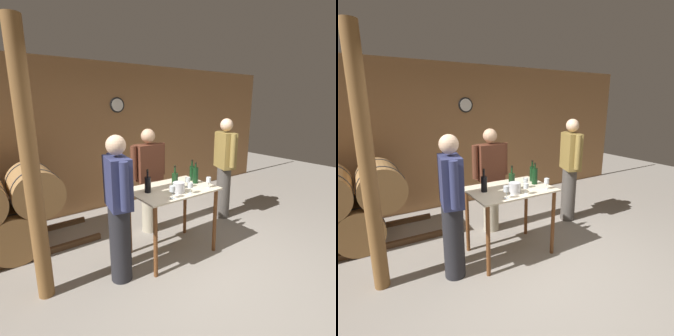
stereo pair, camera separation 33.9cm
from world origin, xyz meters
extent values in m
plane|color=gray|center=(0.00, 0.00, 0.00)|extent=(14.00, 14.00, 0.00)
cube|color=#996B42|center=(0.00, 2.79, 1.35)|extent=(8.40, 0.05, 2.70)
cylinder|color=black|center=(0.18, 2.75, 1.94)|extent=(0.28, 0.03, 0.28)
cylinder|color=white|center=(0.18, 2.74, 1.94)|extent=(0.23, 0.01, 0.23)
cylinder|color=#9E7242|center=(-1.81, 1.99, 0.31)|extent=(0.62, 0.89, 0.62)
cylinder|color=#38383D|center=(-1.81, 1.72, 0.31)|extent=(0.64, 0.03, 0.64)
cylinder|color=#38383D|center=(-1.81, 2.26, 0.31)|extent=(0.64, 0.03, 0.64)
cylinder|color=#9E7242|center=(-1.48, 1.99, 0.84)|extent=(0.62, 0.89, 0.62)
cylinder|color=#38383D|center=(-1.48, 1.72, 0.84)|extent=(0.64, 0.03, 0.64)
cylinder|color=#38383D|center=(-1.48, 2.26, 0.84)|extent=(0.64, 0.03, 0.64)
cube|color=beige|center=(-0.07, 0.71, 0.90)|extent=(1.07, 0.75, 0.02)
cylinder|color=brown|center=(-0.55, 0.39, 0.45)|extent=(0.05, 0.05, 0.89)
cylinder|color=brown|center=(0.41, 0.39, 0.45)|extent=(0.05, 0.05, 0.89)
cylinder|color=brown|center=(-0.55, 1.02, 0.45)|extent=(0.05, 0.05, 0.89)
cylinder|color=brown|center=(0.41, 1.02, 0.45)|extent=(0.05, 0.05, 0.89)
cylinder|color=brown|center=(-1.65, 0.82, 1.35)|extent=(0.16, 0.16, 2.70)
cylinder|color=black|center=(-0.41, 0.76, 1.01)|extent=(0.08, 0.08, 0.19)
cylinder|color=black|center=(-0.41, 0.76, 1.15)|extent=(0.02, 0.02, 0.10)
cylinder|color=black|center=(-0.41, 0.76, 1.19)|extent=(0.03, 0.03, 0.02)
cylinder|color=#193819|center=(-0.08, 0.65, 1.02)|extent=(0.08, 0.08, 0.21)
cylinder|color=#193819|center=(-0.08, 0.65, 1.17)|extent=(0.02, 0.02, 0.10)
cylinder|color=black|center=(-0.08, 0.65, 1.21)|extent=(0.03, 0.03, 0.02)
cylinder|color=black|center=(0.32, 0.71, 1.02)|extent=(0.08, 0.08, 0.22)
cylinder|color=black|center=(0.32, 0.71, 1.17)|extent=(0.02, 0.02, 0.08)
cylinder|color=black|center=(0.32, 0.71, 1.19)|extent=(0.03, 0.03, 0.02)
cylinder|color=black|center=(0.37, 0.84, 1.01)|extent=(0.07, 0.07, 0.21)
cylinder|color=black|center=(0.37, 0.84, 1.16)|extent=(0.02, 0.02, 0.09)
cylinder|color=black|center=(0.37, 0.84, 1.20)|extent=(0.03, 0.03, 0.02)
cylinder|color=silver|center=(-0.29, 0.42, 0.91)|extent=(0.06, 0.06, 0.00)
cylinder|color=silver|center=(-0.29, 0.42, 0.95)|extent=(0.01, 0.01, 0.08)
cylinder|color=silver|center=(-0.29, 0.42, 1.03)|extent=(0.07, 0.07, 0.07)
cylinder|color=silver|center=(-0.02, 0.42, 0.91)|extent=(0.06, 0.06, 0.00)
cylinder|color=silver|center=(-0.02, 0.42, 0.95)|extent=(0.01, 0.01, 0.07)
cylinder|color=silver|center=(-0.02, 0.42, 1.02)|extent=(0.06, 0.06, 0.06)
cylinder|color=silver|center=(0.12, 0.63, 0.91)|extent=(0.06, 0.06, 0.00)
cylinder|color=silver|center=(0.12, 0.63, 0.95)|extent=(0.01, 0.01, 0.07)
cylinder|color=silver|center=(0.12, 0.63, 1.01)|extent=(0.07, 0.07, 0.06)
cylinder|color=silver|center=(0.33, 0.46, 0.91)|extent=(0.06, 0.06, 0.00)
cylinder|color=silver|center=(0.33, 0.46, 0.95)|extent=(0.01, 0.01, 0.07)
cylinder|color=silver|center=(0.33, 0.46, 1.02)|extent=(0.06, 0.06, 0.07)
cylinder|color=silver|center=(-0.11, 0.53, 0.98)|extent=(0.15, 0.15, 0.13)
cylinder|color=#4C4742|center=(1.34, 1.10, 0.45)|extent=(0.24, 0.24, 0.90)
cube|color=olive|center=(1.34, 1.10, 1.20)|extent=(0.34, 0.45, 0.60)
sphere|color=beige|center=(1.34, 1.10, 1.63)|extent=(0.21, 0.21, 0.21)
cylinder|color=olive|center=(1.43, 1.33, 1.23)|extent=(0.09, 0.09, 0.54)
cylinder|color=olive|center=(1.25, 0.86, 1.23)|extent=(0.09, 0.09, 0.54)
cylinder|color=#232328|center=(-0.88, 0.60, 0.44)|extent=(0.24, 0.24, 0.89)
cube|color=navy|center=(-0.88, 0.60, 1.16)|extent=(0.29, 0.43, 0.55)
sphere|color=beige|center=(-0.88, 0.60, 1.56)|extent=(0.21, 0.21, 0.21)
cylinder|color=navy|center=(-0.93, 0.35, 1.19)|extent=(0.09, 0.09, 0.50)
cylinder|color=navy|center=(-0.84, 0.84, 1.19)|extent=(0.09, 0.09, 0.50)
cylinder|color=#B7AD93|center=(0.01, 1.42, 0.42)|extent=(0.24, 0.24, 0.83)
cube|color=#592D1E|center=(0.01, 1.42, 1.11)|extent=(0.40, 0.22, 0.55)
sphere|color=tan|center=(0.01, 1.42, 1.51)|extent=(0.21, 0.21, 0.21)
cylinder|color=#592D1E|center=(0.26, 1.42, 1.14)|extent=(0.09, 0.09, 0.50)
cylinder|color=#592D1E|center=(-0.24, 1.42, 1.14)|extent=(0.09, 0.09, 0.50)
camera|label=1|loc=(-2.01, -1.86, 1.98)|focal=28.00mm
camera|label=2|loc=(-1.73, -2.04, 1.98)|focal=28.00mm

